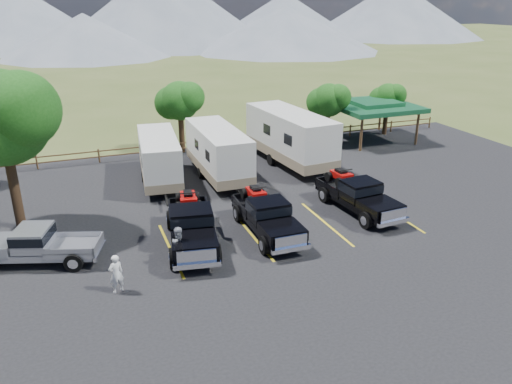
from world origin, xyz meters
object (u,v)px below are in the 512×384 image
object	(u,v)px
trailer_right	(290,137)
person_b	(180,247)
pickup_silver	(38,245)
rig_right	(357,194)
trailer_center	(218,153)
rig_center	(267,215)
person_a	(116,274)
rig_left	(191,224)
tree_big_nw	(0,118)
trailer_left	(159,158)
pavilion	(373,106)

from	to	relation	value
trailer_right	person_b	bearing A→B (deg)	-137.36
pickup_silver	trailer_right	bearing A→B (deg)	137.21
rig_right	person_b	xyz separation A→B (m)	(-10.19, -2.55, -0.03)
rig_right	trailer_center	world-z (taller)	trailer_center
trailer_center	pickup_silver	size ratio (longest dim) A/B	1.60
rig_center	person_a	distance (m)	7.94
person_b	rig_left	bearing A→B (deg)	43.40
tree_big_nw	person_b	distance (m)	10.52
person_a	person_b	size ratio (longest dim) A/B	0.88
tree_big_nw	trailer_left	xyz separation A→B (m)	(7.81, 4.03, -4.02)
rig_center	tree_big_nw	bearing A→B (deg)	156.92
rig_left	rig_center	world-z (taller)	rig_left
trailer_right	person_a	size ratio (longest dim) A/B	6.46
rig_right	person_b	distance (m)	10.50
rig_right	trailer_center	size ratio (longest dim) A/B	0.66
trailer_left	trailer_center	size ratio (longest dim) A/B	0.93
rig_left	trailer_center	size ratio (longest dim) A/B	0.71
pavilion	trailer_left	size ratio (longest dim) A/B	0.73
rig_left	trailer_left	xyz separation A→B (m)	(0.18, 8.78, 0.54)
rig_left	rig_right	size ratio (longest dim) A/B	1.07
tree_big_nw	trailer_right	size ratio (longest dim) A/B	0.75
pavilion	pickup_silver	distance (m)	27.44
tree_big_nw	pickup_silver	xyz separation A→B (m)	(1.02, -4.17, -4.71)
trailer_right	pickup_silver	xyz separation A→B (m)	(-15.78, -8.69, -1.04)
rig_left	person_a	world-z (taller)	rig_left
rig_center	trailer_right	world-z (taller)	trailer_right
rig_center	rig_right	world-z (taller)	rig_right
rig_center	person_b	distance (m)	4.98
rig_right	pickup_silver	world-z (taller)	rig_right
pavilion	person_b	bearing A→B (deg)	-142.16
trailer_left	pickup_silver	size ratio (longest dim) A/B	1.49
trailer_right	rig_right	bearing A→B (deg)	-94.88
rig_center	person_a	size ratio (longest dim) A/B	3.63
rig_right	person_a	size ratio (longest dim) A/B	3.75
rig_right	pickup_silver	bearing A→B (deg)	175.33
tree_big_nw	trailer_right	distance (m)	17.78
rig_right	person_b	size ratio (longest dim) A/B	3.30
pavilion	rig_left	bearing A→B (deg)	-144.61
pickup_silver	pavilion	bearing A→B (deg)	134.71
person_b	trailer_center	bearing A→B (deg)	44.83
tree_big_nw	rig_center	size ratio (longest dim) A/B	1.34
rig_right	person_b	world-z (taller)	rig_right
pavilion	trailer_left	world-z (taller)	pavilion
tree_big_nw	rig_center	xyz separation A→B (m)	(11.32, -4.92, -4.62)
pavilion	person_b	world-z (taller)	pavilion
rig_right	tree_big_nw	bearing A→B (deg)	161.41
rig_center	trailer_center	xyz separation A→B (m)	(0.10, 8.44, 0.73)
tree_big_nw	trailer_left	bearing A→B (deg)	27.30
rig_left	person_b	size ratio (longest dim) A/B	3.53
tree_big_nw	rig_right	world-z (taller)	tree_big_nw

